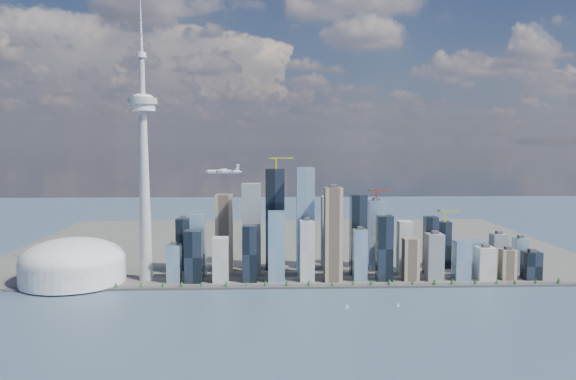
{
  "coord_description": "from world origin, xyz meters",
  "views": [
    {
      "loc": [
        -57.77,
        -795.15,
        277.38
      ],
      "look_at": [
        -19.79,
        260.0,
        185.84
      ],
      "focal_mm": 35.0,
      "sensor_mm": 36.0,
      "label": 1
    }
  ],
  "objects_px": {
    "sailboat_west": "(347,306)",
    "needle_tower": "(144,163)",
    "airplane": "(224,171)",
    "dome_stadium": "(73,263)",
    "sailboat_east": "(398,305)"
  },
  "relations": [
    {
      "from": "needle_tower",
      "to": "airplane",
      "type": "xyz_separation_m",
      "value": [
        161.55,
        -82.36,
        -12.48
      ]
    },
    {
      "from": "needle_tower",
      "to": "dome_stadium",
      "type": "distance_m",
      "value": 241.4
    },
    {
      "from": "needle_tower",
      "to": "sailboat_west",
      "type": "bearing_deg",
      "value": -27.55
    },
    {
      "from": "needle_tower",
      "to": "sailboat_east",
      "type": "xyz_separation_m",
      "value": [
        460.82,
        -189.03,
        -233.22
      ]
    },
    {
      "from": "sailboat_east",
      "to": "sailboat_west",
      "type": "bearing_deg",
      "value": -174.2
    },
    {
      "from": "dome_stadium",
      "to": "sailboat_west",
      "type": "xyz_separation_m",
      "value": [
        513.33,
        -184.77,
        -36.51
      ]
    },
    {
      "from": "dome_stadium",
      "to": "needle_tower",
      "type": "bearing_deg",
      "value": 4.09
    },
    {
      "from": "airplane",
      "to": "sailboat_west",
      "type": "distance_m",
      "value": 325.7
    },
    {
      "from": "dome_stadium",
      "to": "airplane",
      "type": "height_order",
      "value": "airplane"
    },
    {
      "from": "dome_stadium",
      "to": "sailboat_east",
      "type": "bearing_deg",
      "value": -16.59
    },
    {
      "from": "needle_tower",
      "to": "sailboat_west",
      "type": "height_order",
      "value": "needle_tower"
    },
    {
      "from": "needle_tower",
      "to": "sailboat_east",
      "type": "height_order",
      "value": "needle_tower"
    },
    {
      "from": "airplane",
      "to": "needle_tower",
      "type": "bearing_deg",
      "value": 159.62
    },
    {
      "from": "airplane",
      "to": "sailboat_east",
      "type": "bearing_deg",
      "value": -12.98
    },
    {
      "from": "sailboat_west",
      "to": "needle_tower",
      "type": "bearing_deg",
      "value": 157.94
    }
  ]
}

